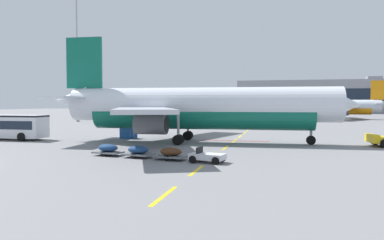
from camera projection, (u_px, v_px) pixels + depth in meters
apron_paint_markings at (248, 130)px, 60.81m from camera, size 8.00×98.42×0.01m
airliner_foreground at (196, 108)px, 42.12m from camera, size 34.78×34.59×12.20m
airliner_far_center at (332, 107)px, 104.49m from camera, size 29.66×29.10×10.43m
apron_shuttle_bus at (0, 125)px, 45.92m from camera, size 12.04×3.10×3.00m
baggage_train at (154, 152)px, 30.00m from camera, size 11.67×3.63×1.14m
uld_cargo_container at (129, 132)px, 47.26m from camera, size 1.97×1.95×1.60m
apron_light_mast_near at (77, 44)px, 88.27m from camera, size 1.80×1.80×30.14m
terminal_satellite at (341, 97)px, 166.34m from camera, size 89.68×20.60×15.89m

